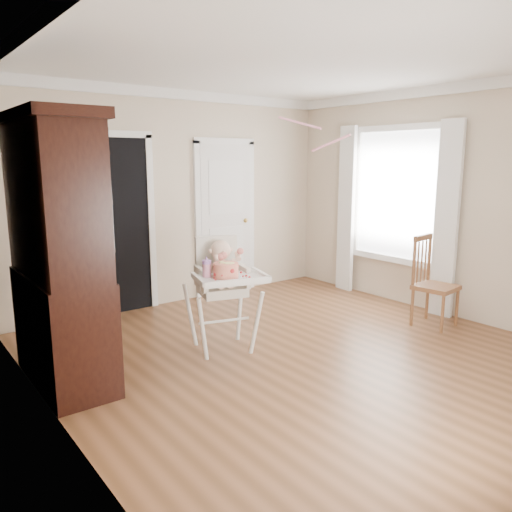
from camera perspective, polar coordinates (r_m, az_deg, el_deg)
floor at (r=4.85m, az=6.38°, el=-11.48°), size 5.00×5.00×0.00m
ceiling at (r=4.57m, az=7.15°, el=21.65°), size 5.00×5.00×0.00m
wall_back at (r=6.53m, az=-8.79°, el=6.48°), size 4.50×0.00×4.50m
wall_left at (r=3.37m, az=-21.92°, el=1.68°), size 0.00×5.00×5.00m
wall_right at (r=6.29m, az=21.71°, el=5.66°), size 0.00×5.00×5.00m
crown_molding at (r=4.56m, az=7.13°, el=20.91°), size 4.50×5.00×0.12m
doorway at (r=6.16m, az=-16.01°, el=3.67°), size 1.06×0.05×2.22m
closet_door at (r=6.91m, az=-3.51°, el=4.12°), size 0.96×0.09×2.13m
window_right at (r=6.68m, az=15.45°, el=5.77°), size 0.13×1.84×2.30m
high_chair at (r=4.83m, az=-3.89°, el=-2.79°), size 0.84×0.95×1.14m
baby at (r=4.82m, az=-3.99°, el=-0.99°), size 0.31×0.29×0.47m
cake at (r=4.55m, az=-3.45°, el=-1.63°), size 0.30×0.30×0.14m
sippy_cup at (r=4.58m, az=-5.66°, el=-1.38°), size 0.08×0.08×0.20m
china_cabinet at (r=4.34m, az=-21.63°, el=0.38°), size 0.58×1.31×2.21m
dining_chair at (r=5.93m, az=19.59°, el=-3.06°), size 0.46×0.46×1.02m
streamer at (r=5.24m, az=5.01°, el=14.92°), size 0.18×0.47×0.15m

